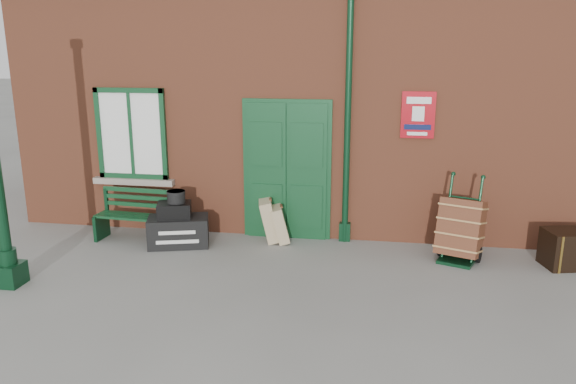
% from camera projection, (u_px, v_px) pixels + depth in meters
% --- Properties ---
extents(ground, '(80.00, 80.00, 0.00)m').
position_uv_depth(ground, '(291.00, 273.00, 7.81)').
color(ground, gray).
rests_on(ground, ground).
extents(station_building, '(10.30, 4.30, 4.36)m').
position_uv_depth(station_building, '(320.00, 94.00, 10.59)').
color(station_building, '#964B30').
rests_on(station_building, ground).
extents(bench, '(1.42, 0.53, 0.86)m').
position_uv_depth(bench, '(140.00, 215.00, 9.00)').
color(bench, '#103D1F').
rests_on(bench, ground).
extents(houdini_trunk, '(1.03, 0.74, 0.46)m').
position_uv_depth(houdini_trunk, '(178.00, 231.00, 8.81)').
color(houdini_trunk, black).
rests_on(houdini_trunk, ground).
extents(strongbox, '(0.59, 0.50, 0.23)m').
position_uv_depth(strongbox, '(174.00, 210.00, 8.73)').
color(strongbox, black).
rests_on(strongbox, houdini_trunk).
extents(hatbox, '(0.34, 0.34, 0.19)m').
position_uv_depth(hatbox, '(176.00, 197.00, 8.70)').
color(hatbox, black).
rests_on(hatbox, strongbox).
extents(suitcase_back, '(0.43, 0.54, 0.69)m').
position_uv_depth(suitcase_back, '(269.00, 220.00, 9.00)').
color(suitcase_back, tan).
rests_on(suitcase_back, ground).
extents(suitcase_front, '(0.39, 0.48, 0.60)m').
position_uv_depth(suitcase_front, '(280.00, 224.00, 8.96)').
color(suitcase_front, tan).
rests_on(suitcase_front, ground).
extents(porter_trolley, '(0.79, 0.82, 1.24)m').
position_uv_depth(porter_trolley, '(461.00, 229.00, 8.16)').
color(porter_trolley, black).
rests_on(porter_trolley, ground).
extents(dark_trunk, '(0.84, 0.65, 0.54)m').
position_uv_depth(dark_trunk, '(571.00, 249.00, 7.97)').
color(dark_trunk, black).
rests_on(dark_trunk, ground).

